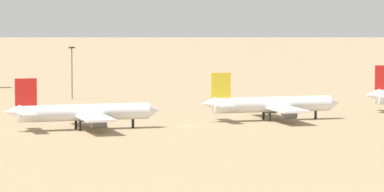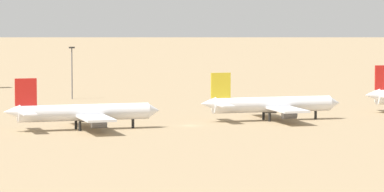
{
  "view_description": "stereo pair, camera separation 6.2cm",
  "coord_description": "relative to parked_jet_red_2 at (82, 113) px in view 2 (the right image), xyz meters",
  "views": [
    {
      "loc": [
        -110.08,
        -251.11,
        29.13
      ],
      "look_at": [
        5.97,
        12.77,
        6.0
      ],
      "focal_mm": 107.85,
      "sensor_mm": 36.0,
      "label": 1
    },
    {
      "loc": [
        -110.02,
        -251.14,
        29.13
      ],
      "look_at": [
        5.97,
        12.77,
        6.0
      ],
      "focal_mm": 107.85,
      "sensor_mm": 36.0,
      "label": 2
    }
  ],
  "objects": [
    {
      "name": "light_pole_west",
      "position": [
        24.4,
        83.79,
        5.23
      ],
      "size": [
        1.8,
        0.5,
        16.02
      ],
      "color": "#59595E",
      "rests_on": "ground"
    },
    {
      "name": "ground",
      "position": [
        26.57,
        -1.8,
        -3.99
      ],
      "size": [
        4000.0,
        4000.0,
        0.0
      ],
      "primitive_type": "plane",
      "color": "#9E8460"
    },
    {
      "name": "parked_jet_red_2",
      "position": [
        0.0,
        0.0,
        0.0
      ],
      "size": [
        36.89,
        31.25,
        12.18
      ],
      "rotation": [
        0.0,
        0.0,
        -0.12
      ],
      "color": "white",
      "rests_on": "ground"
    },
    {
      "name": "parked_jet_yellow_3",
      "position": [
        49.74,
        1.28,
        0.0
      ],
      "size": [
        36.88,
        31.33,
        12.19
      ],
      "rotation": [
        0.0,
        0.0,
        -0.14
      ],
      "color": "white",
      "rests_on": "ground"
    }
  ]
}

